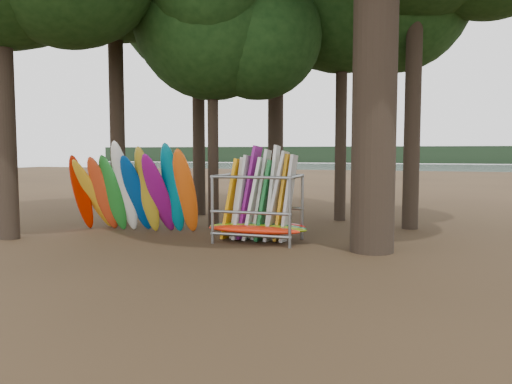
% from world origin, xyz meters
% --- Properties ---
extents(ground, '(120.00, 120.00, 0.00)m').
position_xyz_m(ground, '(0.00, 0.00, 0.00)').
color(ground, '#47331E').
rests_on(ground, ground).
extents(lake, '(160.00, 160.00, 0.00)m').
position_xyz_m(lake, '(0.00, 60.00, 0.00)').
color(lake, gray).
rests_on(lake, ground).
extents(far_shore, '(160.00, 4.00, 4.00)m').
position_xyz_m(far_shore, '(0.00, 110.00, 2.00)').
color(far_shore, black).
rests_on(far_shore, ground).
extents(oak_5, '(6.21, 6.21, 9.87)m').
position_xyz_m(oak_5, '(-1.43, 2.66, 7.15)').
color(oak_5, black).
rests_on(oak_5, ground).
extents(kayak_row, '(4.59, 2.02, 3.18)m').
position_xyz_m(kayak_row, '(-3.44, 0.79, 1.36)').
color(kayak_row, '#B81700').
rests_on(kayak_row, ground).
extents(storage_rack, '(3.05, 1.57, 2.89)m').
position_xyz_m(storage_rack, '(0.94, 0.54, 0.97)').
color(storage_rack, gray).
rests_on(storage_rack, ground).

